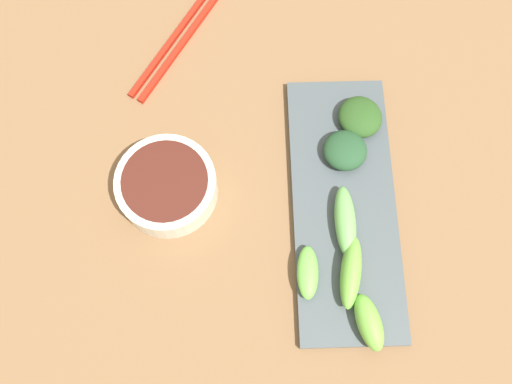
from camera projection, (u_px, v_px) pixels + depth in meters
name	position (u px, v px, depth m)	size (l,w,h in m)	color
tabletop	(285.00, 200.00, 0.76)	(2.10, 2.10, 0.02)	brown
sauce_bowl	(167.00, 186.00, 0.73)	(0.13, 0.13, 0.05)	silver
serving_plate	(344.00, 205.00, 0.74)	(0.14, 0.37, 0.01)	#464F54
broccoli_stalk_0	(369.00, 322.00, 0.67)	(0.03, 0.07, 0.03)	#71B842
broccoli_stalk_1	(308.00, 272.00, 0.70)	(0.03, 0.07, 0.02)	#6ABA49
broccoli_leafy_2	(360.00, 117.00, 0.76)	(0.06, 0.06, 0.03)	#2A4E1E
broccoli_stalk_3	(351.00, 272.00, 0.69)	(0.03, 0.09, 0.03)	#6DAF40
broccoli_stalk_4	(345.00, 221.00, 0.71)	(0.03, 0.10, 0.03)	#6BB259
broccoli_leafy_5	(345.00, 150.00, 0.75)	(0.06, 0.06, 0.03)	#24492A
chopsticks	(178.00, 40.00, 0.83)	(0.14, 0.21, 0.01)	#B42012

